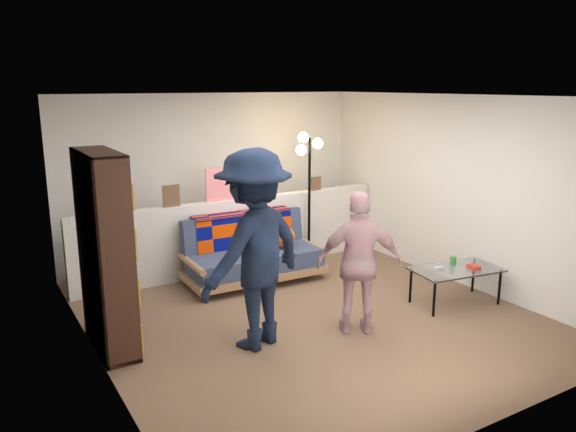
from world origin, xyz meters
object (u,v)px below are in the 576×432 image
at_px(coffee_table, 456,271).
at_px(floor_lamp, 308,171).
at_px(person_right, 360,263).
at_px(bookshelf, 106,259).
at_px(person_left, 254,250).
at_px(futon_sofa, 253,254).

height_order(coffee_table, floor_lamp, floor_lamp).
bearing_deg(coffee_table, person_right, -178.86).
bearing_deg(floor_lamp, bookshelf, -157.08).
relative_size(person_left, person_right, 1.31).
xyz_separation_m(bookshelf, person_left, (1.24, -0.67, 0.07)).
xyz_separation_m(coffee_table, floor_lamp, (-0.61, 2.26, 0.92)).
distance_m(floor_lamp, person_left, 2.78).
distance_m(futon_sofa, person_right, 2.00).
relative_size(bookshelf, person_left, 0.99).
bearing_deg(person_left, floor_lamp, -153.15).
height_order(futon_sofa, floor_lamp, floor_lamp).
distance_m(futon_sofa, floor_lamp, 1.47).
relative_size(coffee_table, person_right, 0.73).
xyz_separation_m(person_left, person_right, (1.05, -0.29, -0.23)).
relative_size(futon_sofa, person_right, 1.22).
xyz_separation_m(bookshelf, person_right, (2.30, -0.96, -0.16)).
height_order(coffee_table, person_right, person_right).
xyz_separation_m(futon_sofa, person_left, (-0.84, -1.66, 0.62)).
distance_m(bookshelf, person_right, 2.49).
relative_size(futon_sofa, coffee_table, 1.66).
relative_size(futon_sofa, floor_lamp, 0.97).
height_order(futon_sofa, coffee_table, futon_sofa).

